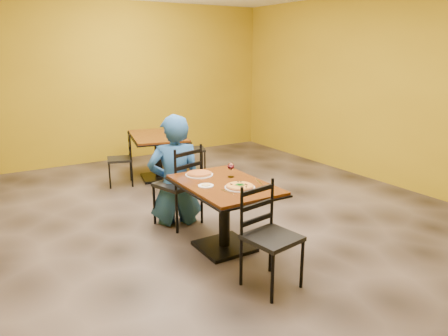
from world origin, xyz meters
TOP-DOWN VIEW (x-y plane):
  - floor at (0.00, 0.00)m, footprint 7.00×8.00m
  - wall_back at (0.00, 4.00)m, footprint 7.00×0.01m
  - wall_right at (3.50, 0.00)m, footprint 0.01×8.00m
  - table_main at (0.00, -0.50)m, footprint 0.83×1.23m
  - table_second at (0.44, 2.32)m, footprint 1.10×1.41m
  - chair_main_near at (-0.04, -1.39)m, footprint 0.49×0.49m
  - chair_main_far at (-0.13, 0.39)m, footprint 0.57×0.57m
  - chair_second_left at (-0.23, 2.32)m, footprint 0.47×0.47m
  - chair_second_right at (1.10, 2.32)m, footprint 0.49×0.49m
  - diner at (-0.13, 0.45)m, footprint 0.77×0.63m
  - plate_main at (0.05, -0.72)m, footprint 0.31×0.31m
  - pizza_main at (0.05, -0.72)m, footprint 0.28×0.28m
  - plate_far at (-0.09, -0.10)m, footprint 0.31×0.31m
  - pizza_far at (-0.09, -0.10)m, footprint 0.28×0.28m
  - side_plate at (-0.22, -0.49)m, footprint 0.16×0.16m
  - dip at (-0.22, -0.49)m, footprint 0.09×0.09m
  - wine_glass at (0.18, -0.35)m, footprint 0.08×0.08m
  - fork at (-0.13, -0.77)m, footprint 0.05×0.19m
  - knife at (0.33, -0.67)m, footprint 0.08×0.20m

SIDE VIEW (x-z plane):
  - floor at x=0.00m, z-range -0.01..0.01m
  - chair_second_left at x=-0.23m, z-range 0.00..0.84m
  - chair_second_right at x=1.10m, z-range 0.00..0.84m
  - chair_main_near at x=-0.04m, z-range 0.00..0.95m
  - chair_main_far at x=-0.13m, z-range 0.00..1.02m
  - table_main at x=0.00m, z-range 0.18..0.93m
  - table_second at x=0.44m, z-range 0.18..0.93m
  - diner at x=-0.13m, z-range 0.00..1.37m
  - fork at x=-0.13m, z-range 0.75..0.75m
  - knife at x=0.33m, z-range 0.75..0.75m
  - plate_main at x=0.05m, z-range 0.75..0.76m
  - plate_far at x=-0.09m, z-range 0.75..0.76m
  - side_plate at x=-0.22m, z-range 0.75..0.76m
  - dip at x=-0.22m, z-range 0.76..0.77m
  - pizza_main at x=0.05m, z-range 0.76..0.78m
  - pizza_far at x=-0.09m, z-range 0.76..0.78m
  - wine_glass at x=0.18m, z-range 0.75..0.93m
  - wall_back at x=0.00m, z-range 0.00..3.00m
  - wall_right at x=3.50m, z-range 0.00..3.00m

